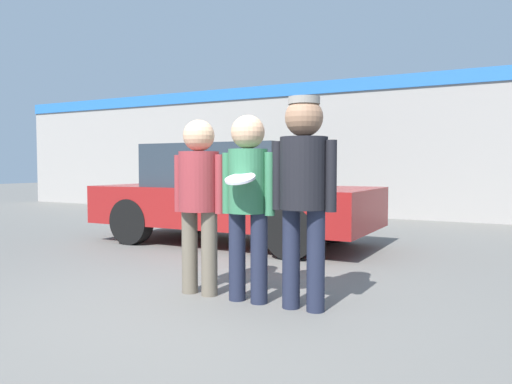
# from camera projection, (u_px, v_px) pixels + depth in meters

# --- Properties ---
(ground_plane) EXTENTS (56.00, 56.00, 0.00)m
(ground_plane) POSITION_uv_depth(u_px,v_px,m) (213.00, 305.00, 4.29)
(ground_plane) COLOR #66635E
(storefront_building) EXTENTS (24.00, 0.22, 3.22)m
(storefront_building) POSITION_uv_depth(u_px,v_px,m) (404.00, 146.00, 11.17)
(storefront_building) COLOR gray
(storefront_building) RESTS_ON ground
(person_left) EXTENTS (0.54, 0.37, 1.62)m
(person_left) POSITION_uv_depth(u_px,v_px,m) (199.00, 191.00, 4.62)
(person_left) COLOR #665B4C
(person_left) RESTS_ON ground
(person_middle_with_frisbee) EXTENTS (0.51, 0.55, 1.64)m
(person_middle_with_frisbee) POSITION_uv_depth(u_px,v_px,m) (248.00, 192.00, 4.36)
(person_middle_with_frisbee) COLOR #1E2338
(person_middle_with_frisbee) RESTS_ON ground
(person_right) EXTENTS (0.56, 0.39, 1.76)m
(person_right) POSITION_uv_depth(u_px,v_px,m) (304.00, 181.00, 4.11)
(person_right) COLOR #1E2338
(person_right) RESTS_ON ground
(parked_car_near) EXTENTS (4.30, 1.89, 1.53)m
(parked_car_near) POSITION_uv_depth(u_px,v_px,m) (233.00, 194.00, 7.72)
(parked_car_near) COLOR maroon
(parked_car_near) RESTS_ON ground
(shrub) EXTENTS (1.17, 1.17, 1.17)m
(shrub) POSITION_uv_depth(u_px,v_px,m) (255.00, 191.00, 12.11)
(shrub) COLOR #2D6B33
(shrub) RESTS_ON ground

